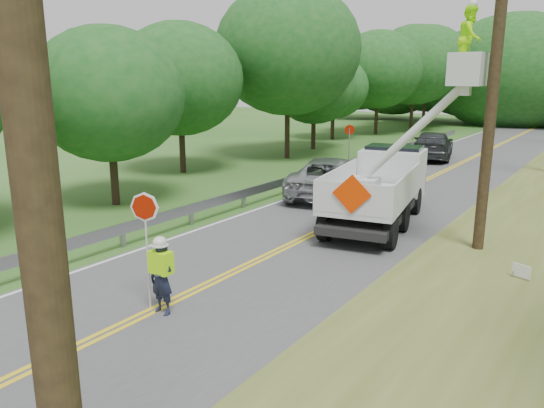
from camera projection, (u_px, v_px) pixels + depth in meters
The scene contains 11 objects.
ground at pixel (101, 336), 10.29m from camera, with size 140.00×140.00×0.00m, color #275417.
road at pixel (381, 202), 21.53m from camera, with size 7.20×96.00×0.03m.
guardrail at pixel (308, 176), 24.33m from camera, with size 0.18×48.00×0.77m.
utility_poles at pixel (541, 71), 19.97m from camera, with size 1.60×43.30×10.00m.
treeline_left at pixel (342, 67), 38.83m from camera, with size 10.16×56.27×10.65m.
flagger at pixel (161, 272), 11.06m from camera, with size 1.05×0.39×2.62m.
bucket_truck at pixel (388, 177), 18.46m from camera, with size 5.30×7.28×6.82m.
suv_silver at pixel (330, 177), 22.40m from camera, with size 2.78×6.03×1.68m, color #ADAEB5.
suv_darkgrey at pixel (433, 145), 32.88m from camera, with size 2.36×5.81×1.69m, color #313438.
stop_sign_permanent at pixel (349, 141), 28.05m from camera, with size 0.52×0.20×2.57m.
yard_sign at pixel (521, 272), 12.41m from camera, with size 0.44×0.18×0.66m.
Camera 1 is at (8.10, -5.84, 4.96)m, focal length 34.36 mm.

